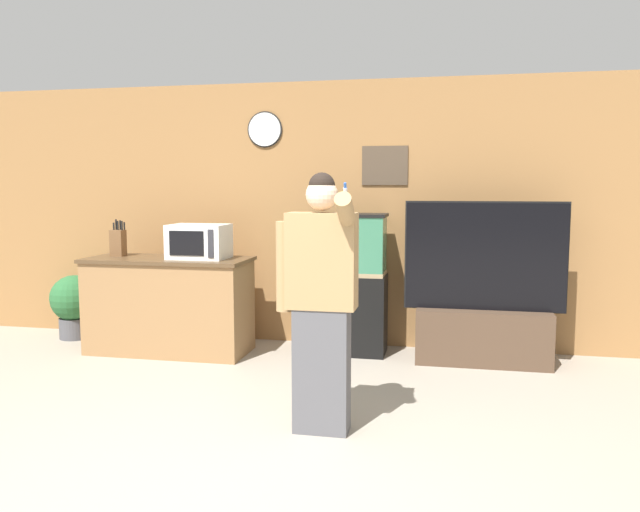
% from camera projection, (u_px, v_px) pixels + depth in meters
% --- Properties ---
extents(ground_plane, '(18.00, 18.00, 0.00)m').
position_uv_depth(ground_plane, '(231.00, 490.00, 3.26)').
color(ground_plane, gray).
extents(wall_back_paneled, '(10.00, 0.08, 2.60)m').
position_uv_depth(wall_back_paneled, '(337.00, 214.00, 6.19)').
color(wall_back_paneled, olive).
rests_on(wall_back_paneled, ground_plane).
extents(counter_island, '(1.55, 0.65, 0.91)m').
position_uv_depth(counter_island, '(169.00, 305.00, 5.94)').
color(counter_island, olive).
rests_on(counter_island, ground_plane).
extents(microwave, '(0.53, 0.39, 0.32)m').
position_uv_depth(microwave, '(199.00, 241.00, 5.82)').
color(microwave, white).
rests_on(microwave, counter_island).
extents(knife_block, '(0.12, 0.11, 0.35)m').
position_uv_depth(knife_block, '(118.00, 242.00, 6.03)').
color(knife_block, brown).
rests_on(knife_block, counter_island).
extents(aquarium_on_stand, '(0.82, 0.39, 1.33)m').
position_uv_depth(aquarium_on_stand, '(343.00, 284.00, 5.89)').
color(aquarium_on_stand, black).
rests_on(aquarium_on_stand, ground_plane).
extents(tv_on_stand, '(1.41, 0.40, 1.45)m').
position_uv_depth(tv_on_stand, '(483.00, 317.00, 5.55)').
color(tv_on_stand, '#4C3828').
rests_on(tv_on_stand, ground_plane).
extents(person_standing, '(0.52, 0.40, 1.67)m').
position_uv_depth(person_standing, '(320.00, 299.00, 3.95)').
color(person_standing, '#515156').
rests_on(person_standing, ground_plane).
extents(potted_plant, '(0.48, 0.48, 0.66)m').
position_uv_depth(potted_plant, '(74.00, 303.00, 6.49)').
color(potted_plant, '#4C4C51').
rests_on(potted_plant, ground_plane).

